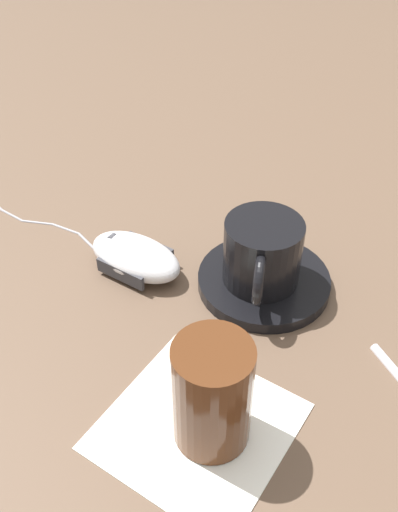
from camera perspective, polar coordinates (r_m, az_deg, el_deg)
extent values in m
plane|color=brown|center=(0.58, 4.44, -5.71)|extent=(3.00, 3.00, 0.00)
cylinder|color=black|center=(0.60, 6.49, -2.48)|extent=(0.14, 0.14, 0.01)
cylinder|color=black|center=(0.57, 6.36, 0.41)|extent=(0.08, 0.08, 0.07)
torus|color=black|center=(0.54, 6.03, -2.32)|extent=(0.05, 0.04, 0.05)
ellipsoid|color=silver|center=(0.61, -6.36, -0.06)|extent=(0.12, 0.10, 0.04)
cylinder|color=#38383D|center=(0.62, -8.60, 1.61)|extent=(0.01, 0.01, 0.01)
cube|color=#38383D|center=(0.60, -7.89, -1.79)|extent=(0.05, 0.03, 0.02)
cube|color=#38383D|center=(0.63, -4.84, 0.96)|extent=(0.05, 0.03, 0.02)
cylinder|color=gray|center=(0.67, -11.12, 1.48)|extent=(0.04, 0.01, 0.00)
cylinder|color=gray|center=(0.69, -13.20, 2.73)|extent=(0.03, 0.02, 0.00)
cylinder|color=gray|center=(0.71, -15.85, 3.31)|extent=(0.03, 0.03, 0.00)
cylinder|color=gray|center=(0.73, -18.23, 3.97)|extent=(0.04, 0.02, 0.00)
sphere|color=gray|center=(0.66, -10.29, 0.65)|extent=(0.00, 0.00, 0.00)
sphere|color=gray|center=(0.68, -11.93, 2.28)|extent=(0.00, 0.00, 0.00)
sphere|color=gray|center=(0.70, -14.42, 3.17)|extent=(0.00, 0.00, 0.00)
sphere|color=gray|center=(0.72, -17.25, 3.45)|extent=(0.00, 0.00, 0.00)
sphere|color=gray|center=(0.75, -19.16, 4.46)|extent=(0.00, 0.00, 0.00)
cube|color=silver|center=(0.49, -0.17, -16.61)|extent=(0.20, 0.20, 0.00)
cylinder|color=#4C2814|center=(0.45, 1.33, -13.63)|extent=(0.06, 0.06, 0.10)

